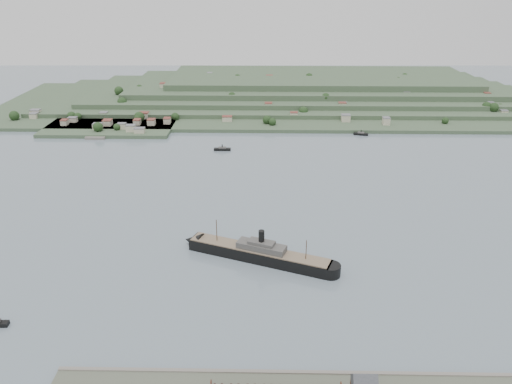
{
  "coord_description": "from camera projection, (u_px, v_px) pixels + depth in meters",
  "views": [
    {
      "loc": [
        -15.25,
        -325.04,
        169.62
      ],
      "look_at": [
        -22.24,
        30.0,
        13.51
      ],
      "focal_mm": 35.0,
      "sensor_mm": 36.0,
      "label": 1
    }
  ],
  "objects": [
    {
      "name": "ferry_west",
      "position": [
        222.0,
        149.0,
        519.79
      ],
      "size": [
        17.51,
        5.1,
        6.54
      ],
      "color": "black",
      "rests_on": "ground"
    },
    {
      "name": "steamship",
      "position": [
        255.0,
        253.0,
        320.83
      ],
      "size": [
        102.96,
        48.98,
        25.84
      ],
      "color": "black",
      "rests_on": "ground"
    },
    {
      "name": "far_peninsula",
      "position": [
        296.0,
        92.0,
        719.99
      ],
      "size": [
        760.0,
        309.0,
        30.0
      ],
      "color": "#374C33",
      "rests_on": "ground"
    },
    {
      "name": "ground",
      "position": [
        285.0,
        226.0,
        365.49
      ],
      "size": [
        1400.0,
        1400.0,
        0.0
      ],
      "primitive_type": "plane",
      "color": "slate",
      "rests_on": "ground"
    },
    {
      "name": "ferry_east",
      "position": [
        361.0,
        134.0,
        569.13
      ],
      "size": [
        17.11,
        8.08,
        6.19
      ],
      "color": "black",
      "rests_on": "ground"
    }
  ]
}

